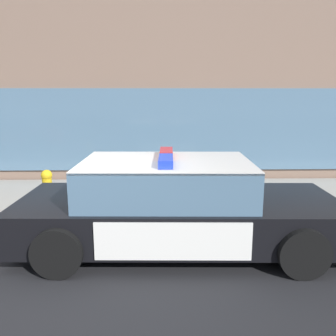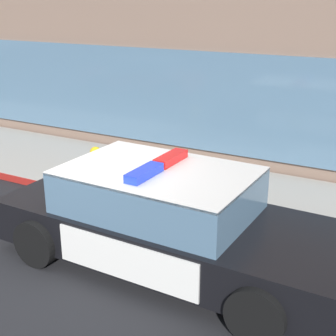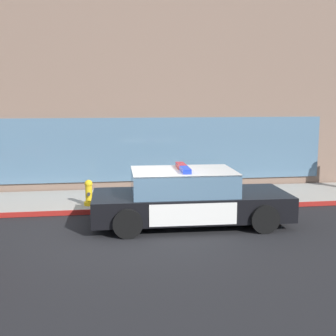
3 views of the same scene
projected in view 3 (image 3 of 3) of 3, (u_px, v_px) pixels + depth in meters
name	position (u px, v px, depth m)	size (l,w,h in m)	color
ground	(132.00, 234.00, 10.26)	(48.00, 48.00, 0.00)	black
sidewalk	(125.00, 200.00, 13.38)	(48.00, 2.66, 0.15)	#A39E93
curb_red_paint	(127.00, 211.00, 12.07)	(28.80, 0.04, 0.14)	maroon
storefront_building	(167.00, 57.00, 19.85)	(25.15, 11.44, 9.98)	#7A6051
police_cruiser	(188.00, 198.00, 10.95)	(4.88, 2.20, 1.49)	black
fire_hydrant	(89.00, 193.00, 12.33)	(0.34, 0.39, 0.73)	gold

